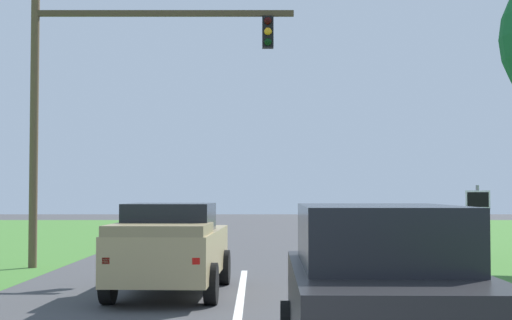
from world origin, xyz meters
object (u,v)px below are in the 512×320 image
at_px(red_suv_near, 384,290).
at_px(pickup_truck_lead, 174,247).
at_px(traffic_light, 105,86).
at_px(keep_moving_sign, 481,219).

distance_m(red_suv_near, pickup_truck_lead, 8.19).
bearing_deg(traffic_light, red_suv_near, -66.23).
bearing_deg(keep_moving_sign, pickup_truck_lead, -160.86).
height_order(red_suv_near, pickup_truck_lead, red_suv_near).
bearing_deg(red_suv_near, traffic_light, 113.77).
height_order(pickup_truck_lead, keep_moving_sign, keep_moving_sign).
bearing_deg(red_suv_near, pickup_truck_lead, 112.96).
distance_m(pickup_truck_lead, keep_moving_sign, 7.61).
height_order(red_suv_near, keep_moving_sign, keep_moving_sign).
height_order(traffic_light, keep_moving_sign, traffic_light).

